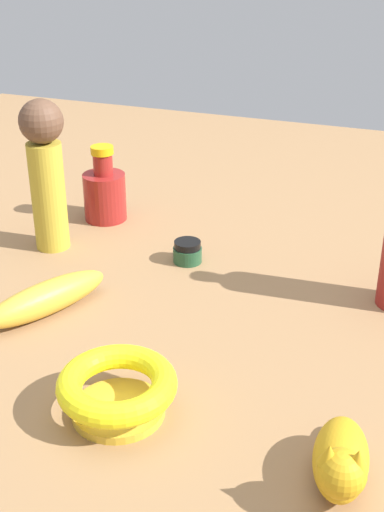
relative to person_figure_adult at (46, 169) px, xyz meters
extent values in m
plane|color=#936D47|center=(-0.11, -0.29, -0.14)|extent=(2.00, 2.00, 0.00)
cylinder|color=gold|center=(0.00, 0.00, -0.05)|extent=(0.07, 0.07, 0.18)
sphere|color=brown|center=(0.00, 0.00, 0.08)|extent=(0.07, 0.07, 0.07)
ellipsoid|color=gold|center=(-0.19, -0.10, -0.11)|extent=(0.20, 0.13, 0.05)
cylinder|color=#214A2D|center=(0.03, -0.23, -0.13)|extent=(0.05, 0.05, 0.02)
cylinder|color=#B59210|center=(0.03, -0.23, -0.12)|extent=(0.04, 0.04, 0.00)
cylinder|color=black|center=(0.03, -0.23, -0.11)|extent=(0.04, 0.04, 0.01)
cylinder|color=maroon|center=(0.14, -0.03, -0.09)|extent=(0.08, 0.08, 0.09)
cylinder|color=maroon|center=(0.14, -0.03, -0.03)|extent=(0.04, 0.04, 0.04)
cylinder|color=gold|center=(0.14, -0.03, -0.01)|extent=(0.04, 0.04, 0.01)
ellipsoid|color=gold|center=(-0.37, -0.54, -0.11)|extent=(0.12, 0.07, 0.05)
sphere|color=gold|center=(-0.41, -0.55, -0.09)|extent=(0.05, 0.05, 0.05)
cone|color=gold|center=(-0.41, -0.56, -0.07)|extent=(0.02, 0.02, 0.02)
cone|color=gold|center=(-0.41, -0.54, -0.07)|extent=(0.02, 0.02, 0.02)
ellipsoid|color=gold|center=(-0.32, -0.54, -0.12)|extent=(0.05, 0.02, 0.02)
cylinder|color=gold|center=(-0.35, -0.29, -0.13)|extent=(0.11, 0.11, 0.01)
torus|color=yellow|center=(-0.35, -0.29, -0.10)|extent=(0.13, 0.13, 0.03)
camera|label=1|loc=(-0.90, -0.58, 0.37)|focal=48.22mm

